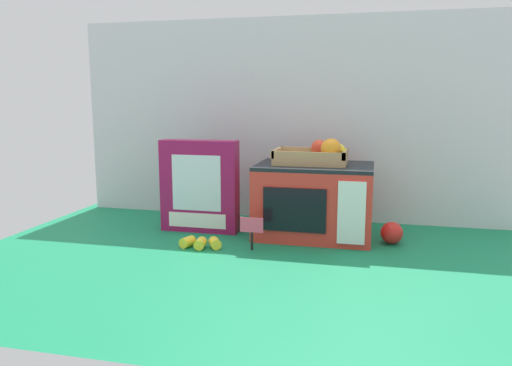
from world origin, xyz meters
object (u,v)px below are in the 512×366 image
object	(u,v)px
toy_microwave	(314,200)
price_sign	(252,228)
loose_toy_banana	(201,243)
cookie_set_box	(200,186)
food_groups_crate	(319,155)
loose_toy_apple	(392,233)

from	to	relation	value
toy_microwave	price_sign	xyz separation A→B (m)	(-0.16, -0.20, -0.05)
price_sign	loose_toy_banana	bearing A→B (deg)	-173.78
toy_microwave	cookie_set_box	world-z (taller)	cookie_set_box
toy_microwave	loose_toy_banana	bearing A→B (deg)	-145.47
toy_microwave	food_groups_crate	xyz separation A→B (m)	(0.01, 0.01, 0.15)
price_sign	loose_toy_banana	xyz separation A→B (m)	(-0.16, -0.02, -0.05)
toy_microwave	cookie_set_box	distance (m)	0.39
toy_microwave	loose_toy_apple	world-z (taller)	toy_microwave
cookie_set_box	price_sign	size ratio (longest dim) A/B	3.12
loose_toy_banana	cookie_set_box	bearing A→B (deg)	110.15
food_groups_crate	cookie_set_box	world-z (taller)	food_groups_crate
toy_microwave	loose_toy_banana	xyz separation A→B (m)	(-0.32, -0.22, -0.10)
toy_microwave	loose_toy_banana	world-z (taller)	toy_microwave
toy_microwave	food_groups_crate	world-z (taller)	food_groups_crate
toy_microwave	price_sign	bearing A→B (deg)	-128.80
food_groups_crate	loose_toy_apple	xyz separation A→B (m)	(0.24, -0.04, -0.24)
cookie_set_box	price_sign	xyz separation A→B (m)	(0.23, -0.17, -0.09)
cookie_set_box	loose_toy_apple	distance (m)	0.65
food_groups_crate	loose_toy_banana	size ratio (longest dim) A/B	1.79
loose_toy_apple	toy_microwave	bearing A→B (deg)	171.59
cookie_set_box	price_sign	world-z (taller)	cookie_set_box
toy_microwave	loose_toy_apple	distance (m)	0.27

